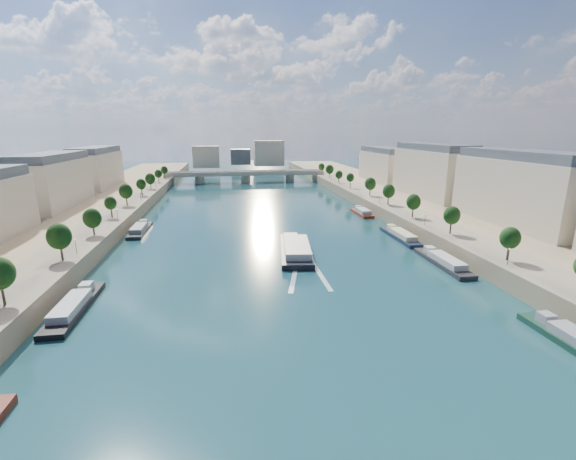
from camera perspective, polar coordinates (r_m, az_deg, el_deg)
name	(u,v)px	position (r m, az deg, el deg)	size (l,w,h in m)	color
ground	(266,235)	(138.30, -3.26, -0.69)	(700.00, 700.00, 0.00)	#0C2E35
quay_left	(48,236)	(149.20, -31.97, -0.80)	(44.00, 520.00, 5.00)	#9E8460
quay_right	(452,221)	(161.28, 23.09, 1.28)	(44.00, 520.00, 5.00)	#9E8460
pave_left	(96,227)	(143.35, -26.59, 0.39)	(14.00, 520.00, 0.10)	gray
pave_right	(416,216)	(153.36, 18.42, 2.04)	(14.00, 520.00, 0.10)	gray
trees_left	(102,210)	(143.52, -25.85, 2.71)	(4.80, 268.80, 8.26)	#382B1E
trees_right	(400,197)	(160.27, 16.32, 4.70)	(4.80, 268.80, 8.26)	#382B1E
lamps_left	(100,226)	(132.11, -26.12, 0.56)	(0.36, 200.36, 4.28)	black
lamps_right	(399,206)	(155.23, 16.19, 3.39)	(0.36, 200.36, 4.28)	black
buildings_left	(16,190)	(162.90, -35.26, 4.89)	(16.00, 226.00, 23.20)	beige
buildings_right	(468,180)	(175.97, 25.13, 6.72)	(16.00, 226.00, 23.20)	beige
skyline	(245,155)	(353.33, -6.46, 11.01)	(79.00, 42.00, 22.00)	beige
bridge	(246,175)	(278.28, -6.31, 8.08)	(112.00, 12.00, 8.15)	#C1B79E
tour_barge	(296,249)	(117.16, 1.15, -2.88)	(12.76, 32.19, 4.25)	black
wake	(307,272)	(102.26, 2.78, -6.29)	(10.78, 26.00, 0.04)	silver
moored_barges_left	(44,343)	(81.08, -32.48, -13.95)	(5.00, 161.74, 3.60)	#191836
moored_barges_right	(457,270)	(110.52, 23.73, -5.49)	(5.00, 159.91, 3.60)	black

